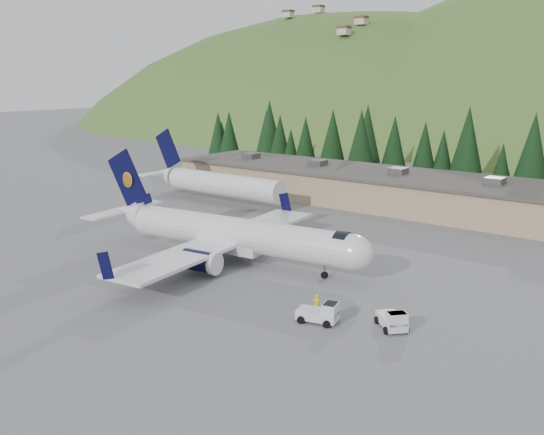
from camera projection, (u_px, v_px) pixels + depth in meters
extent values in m
plane|color=slate|center=(238.00, 263.00, 66.72)|extent=(600.00, 600.00, 0.00)
cylinder|color=white|center=(238.00, 234.00, 65.98)|extent=(26.99, 6.92, 3.59)
ellipsoid|color=white|center=(351.00, 252.00, 59.31)|extent=(5.08, 4.15, 3.59)
cylinder|color=black|center=(343.00, 246.00, 59.69)|extent=(1.70, 3.11, 2.96)
cone|color=white|center=(128.00, 214.00, 74.01)|extent=(6.14, 4.28, 3.59)
cube|color=white|center=(231.00, 246.00, 66.80)|extent=(7.97, 3.99, 0.96)
cube|color=white|center=(224.00, 240.00, 67.16)|extent=(9.29, 32.88, 0.33)
cube|color=black|center=(285.00, 202.00, 81.17)|extent=(1.94, 0.38, 2.75)
cube|color=black|center=(105.00, 266.00, 54.01)|extent=(1.94, 0.38, 2.75)
cylinder|color=black|center=(258.00, 237.00, 71.50)|extent=(4.26, 2.68, 2.20)
cylinder|color=white|center=(271.00, 239.00, 70.59)|extent=(0.86, 2.38, 2.33)
cube|color=white|center=(258.00, 233.00, 71.38)|extent=(2.12, 0.50, 0.86)
cylinder|color=black|center=(201.00, 261.00, 62.23)|extent=(4.26, 2.68, 2.20)
cylinder|color=white|center=(215.00, 264.00, 61.32)|extent=(0.86, 2.38, 2.33)
cube|color=white|center=(200.00, 256.00, 62.11)|extent=(2.12, 0.50, 0.86)
cube|color=black|center=(127.00, 178.00, 72.90)|extent=(5.90, 1.03, 7.01)
ellipsoid|color=orange|center=(129.00, 179.00, 73.00)|extent=(1.90, 0.41, 1.89)
ellipsoid|color=orange|center=(127.00, 180.00, 72.68)|extent=(1.90, 0.41, 1.89)
cube|color=black|center=(144.00, 200.00, 72.22)|extent=(2.65, 0.57, 1.89)
cube|color=white|center=(125.00, 210.00, 74.14)|extent=(3.96, 12.16, 0.21)
cylinder|color=slate|center=(325.00, 270.00, 61.28)|extent=(0.21, 0.21, 1.72)
cylinder|color=black|center=(324.00, 275.00, 61.39)|extent=(0.75, 0.36, 0.73)
cylinder|color=slate|center=(230.00, 245.00, 70.09)|extent=(0.26, 0.26, 1.91)
cylinder|color=black|center=(233.00, 249.00, 70.00)|extent=(1.08, 0.46, 1.05)
cylinder|color=black|center=(228.00, 248.00, 70.38)|extent=(1.08, 0.46, 1.05)
cylinder|color=slate|center=(203.00, 256.00, 65.78)|extent=(0.26, 0.26, 1.91)
cylinder|color=black|center=(206.00, 260.00, 65.69)|extent=(1.08, 0.46, 1.05)
cylinder|color=black|center=(201.00, 259.00, 66.07)|extent=(1.08, 0.46, 1.05)
cylinder|color=white|center=(225.00, 185.00, 96.07)|extent=(22.00, 3.60, 3.60)
cone|color=white|center=(165.00, 175.00, 104.43)|extent=(5.00, 3.60, 3.60)
cube|color=black|center=(168.00, 149.00, 102.79)|extent=(5.82, 0.28, 6.89)
cube|color=white|center=(165.00, 172.00, 104.30)|extent=(2.40, 11.00, 0.20)
cube|color=silver|center=(317.00, 315.00, 50.48)|extent=(3.70, 2.48, 0.79)
cube|color=silver|center=(330.00, 309.00, 49.89)|extent=(1.48, 1.81, 1.01)
cube|color=black|center=(331.00, 304.00, 49.78)|extent=(1.35, 1.67, 0.11)
cylinder|color=black|center=(334.00, 316.00, 50.91)|extent=(0.67, 0.40, 0.63)
cylinder|color=black|center=(327.00, 324.00, 49.31)|extent=(0.67, 0.40, 0.63)
cylinder|color=black|center=(308.00, 312.00, 51.80)|extent=(0.67, 0.40, 0.63)
cylinder|color=black|center=(301.00, 320.00, 50.19)|extent=(0.67, 0.40, 0.63)
cube|color=silver|center=(392.00, 321.00, 49.24)|extent=(3.52, 3.41, 0.76)
cube|color=silver|center=(397.00, 319.00, 48.04)|extent=(1.83, 1.86, 0.98)
cube|color=black|center=(397.00, 313.00, 47.94)|extent=(1.68, 1.71, 0.11)
cylinder|color=black|center=(407.00, 329.00, 48.40)|extent=(0.61, 0.59, 0.61)
cylinder|color=black|center=(386.00, 331.00, 48.11)|extent=(0.61, 0.59, 0.61)
cylinder|color=black|center=(397.00, 319.00, 50.50)|extent=(0.61, 0.59, 0.61)
cylinder|color=black|center=(377.00, 320.00, 50.20)|extent=(0.61, 0.59, 0.61)
cube|color=tan|center=(369.00, 188.00, 98.32)|extent=(70.00, 16.00, 4.80)
cube|color=#47423D|center=(370.00, 172.00, 97.74)|extent=(71.00, 17.00, 0.40)
cube|color=slate|center=(251.00, 156.00, 112.60)|extent=(2.50, 2.50, 1.00)
cube|color=slate|center=(318.00, 163.00, 103.59)|extent=(2.50, 2.50, 1.00)
cube|color=slate|center=(398.00, 171.00, 94.59)|extent=(2.50, 2.50, 1.00)
cube|color=slate|center=(495.00, 181.00, 85.58)|extent=(2.50, 2.50, 1.00)
imported|color=#EDF100|center=(317.00, 304.00, 52.17)|extent=(0.75, 0.74, 1.75)
cone|color=black|center=(222.00, 137.00, 149.87)|extent=(3.95, 3.95, 8.08)
cone|color=black|center=(218.00, 134.00, 140.93)|extent=(5.08, 5.08, 10.40)
cone|color=black|center=(229.00, 134.00, 139.42)|extent=(5.18, 5.18, 10.59)
cone|color=black|center=(266.00, 132.00, 143.10)|extent=(5.20, 5.20, 10.64)
cone|color=black|center=(270.00, 129.00, 136.50)|extent=(6.23, 6.23, 12.74)
cone|color=black|center=(280.00, 138.00, 132.24)|extent=(5.06, 5.06, 10.36)
cone|color=black|center=(291.00, 147.00, 130.20)|extent=(3.87, 3.87, 7.91)
cone|color=black|center=(305.00, 141.00, 126.41)|extent=(5.02, 5.02, 10.28)
cone|color=black|center=(333.00, 138.00, 123.62)|extent=(5.70, 5.70, 11.66)
cone|color=black|center=(367.00, 134.00, 128.08)|extent=(6.03, 6.03, 12.33)
cone|color=black|center=(361.00, 140.00, 118.06)|extent=(5.81, 5.81, 11.89)
cone|color=black|center=(394.00, 143.00, 119.83)|extent=(5.28, 5.28, 10.79)
cone|color=black|center=(425.00, 146.00, 119.52)|extent=(4.81, 4.81, 9.83)
cone|color=black|center=(443.00, 151.00, 118.50)|extent=(4.18, 4.18, 8.55)
cone|color=black|center=(468.00, 139.00, 115.17)|extent=(6.13, 6.13, 12.54)
cone|color=black|center=(469.00, 151.00, 105.97)|extent=(5.27, 5.27, 10.79)
cone|color=black|center=(502.00, 164.00, 107.32)|extent=(3.62, 3.62, 7.40)
cone|color=black|center=(533.00, 148.00, 102.82)|extent=(5.96, 5.96, 12.19)
ellipsoid|color=#355421|center=(340.00, 296.00, 268.15)|extent=(336.00, 240.00, 240.00)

